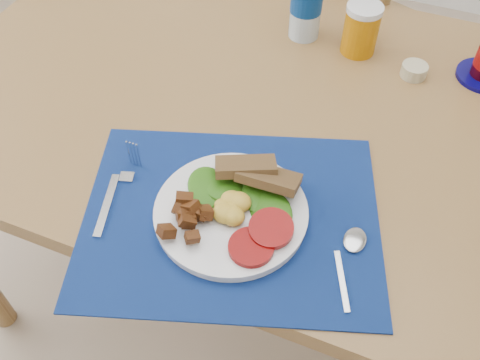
{
  "coord_description": "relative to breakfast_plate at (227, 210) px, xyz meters",
  "views": [
    {
      "loc": [
        0.27,
        -0.59,
        1.48
      ],
      "look_at": [
        0.06,
        -0.06,
        0.8
      ],
      "focal_mm": 40.0,
      "sensor_mm": 36.0,
      "label": 1
    }
  ],
  "objects": [
    {
      "name": "spoon",
      "position": [
        0.21,
        0.01,
        -0.02
      ],
      "size": [
        0.05,
        0.16,
        0.0
      ],
      "rotation": [
        0.0,
        0.0,
        0.42
      ],
      "color": "#B2B5BA",
      "rests_on": "placemat"
    },
    {
      "name": "table",
      "position": [
        -0.05,
        0.3,
        -0.1
      ],
      "size": [
        1.4,
        0.9,
        0.75
      ],
      "color": "brown",
      "rests_on": "ground"
    },
    {
      "name": "placemat",
      "position": [
        0.0,
        0.0,
        -0.02
      ],
      "size": [
        0.59,
        0.52,
        0.0
      ],
      "primitive_type": "cube",
      "rotation": [
        0.0,
        0.0,
        0.32
      ],
      "color": "black",
      "rests_on": "table"
    },
    {
      "name": "ramekin",
      "position": [
        0.22,
        0.5,
        -0.01
      ],
      "size": [
        0.05,
        0.05,
        0.03
      ],
      "primitive_type": "cylinder",
      "color": "tan",
      "rests_on": "table"
    },
    {
      "name": "breakfast_plate",
      "position": [
        0.0,
        0.0,
        0.0
      ],
      "size": [
        0.25,
        0.25,
        0.06
      ],
      "rotation": [
        0.0,
        0.0,
        0.28
      ],
      "color": "silver",
      "rests_on": "placemat"
    },
    {
      "name": "juice_glass",
      "position": [
        0.09,
        0.54,
        0.03
      ],
      "size": [
        0.08,
        0.08,
        0.11
      ],
      "primitive_type": "cylinder",
      "color": "#B16804",
      "rests_on": "table"
    },
    {
      "name": "ground",
      "position": [
        -0.05,
        0.1,
        -0.77
      ],
      "size": [
        4.0,
        4.0,
        0.0
      ],
      "primitive_type": "plane",
      "color": "tan",
      "rests_on": "ground"
    },
    {
      "name": "fork",
      "position": [
        -0.2,
        -0.01,
        -0.02
      ],
      "size": [
        0.05,
        0.19,
        0.0
      ],
      "rotation": [
        0.0,
        0.0,
        0.3
      ],
      "color": "#B2B5BA",
      "rests_on": "placemat"
    }
  ]
}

